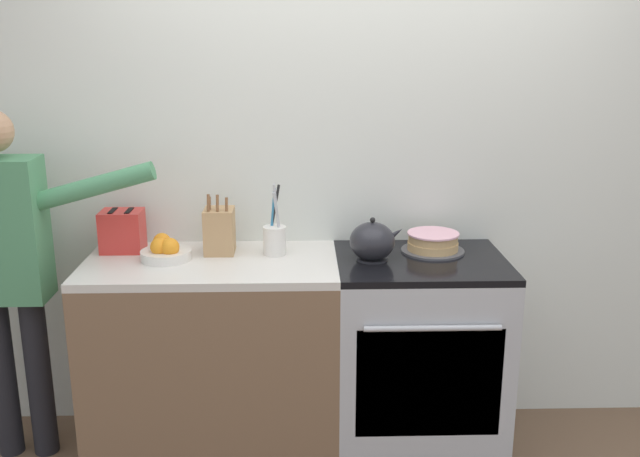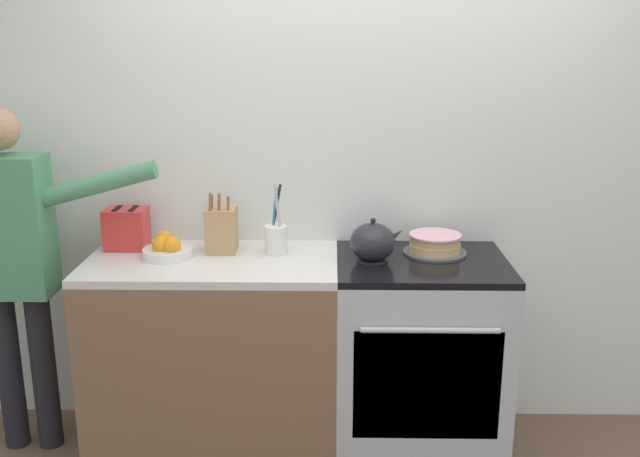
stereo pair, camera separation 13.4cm
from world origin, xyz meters
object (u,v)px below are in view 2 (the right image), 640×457
at_px(stove_range, 419,356).
at_px(fruit_bowl, 167,249).
at_px(utensil_crock, 276,237).
at_px(person_baker, 15,254).
at_px(layer_cake, 435,244).
at_px(tea_kettle, 373,242).
at_px(knife_block, 221,229).
at_px(toaster, 127,228).

xyz_separation_m(stove_range, fruit_bowl, (-1.12, 0.03, 0.50)).
relative_size(utensil_crock, fruit_bowl, 1.49).
bearing_deg(person_baker, utensil_crock, -8.01).
xyz_separation_m(layer_cake, person_baker, (-1.86, -0.12, -0.02)).
height_order(layer_cake, person_baker, person_baker).
height_order(tea_kettle, knife_block, knife_block).
bearing_deg(layer_cake, person_baker, -176.42).
bearing_deg(layer_cake, knife_block, 179.17).
bearing_deg(person_baker, stove_range, -12.70).
distance_m(layer_cake, knife_block, 0.97).
bearing_deg(knife_block, stove_range, -7.65).
height_order(stove_range, fruit_bowl, fruit_bowl).
distance_m(stove_range, layer_cake, 0.52).
bearing_deg(knife_block, person_baker, -171.72).
bearing_deg(toaster, knife_block, -5.62).
distance_m(layer_cake, person_baker, 1.86).
relative_size(fruit_bowl, toaster, 1.10).
bearing_deg(person_baker, fruit_bowl, -10.00).
distance_m(fruit_bowl, toaster, 0.26).
relative_size(layer_cake, knife_block, 1.03).
xyz_separation_m(stove_range, utensil_crock, (-0.65, 0.09, 0.53)).
bearing_deg(tea_kettle, utensil_crock, 167.64).
xyz_separation_m(layer_cake, toaster, (-1.41, 0.06, 0.05)).
bearing_deg(fruit_bowl, tea_kettle, -1.85).
distance_m(stove_range, knife_block, 1.06).
relative_size(knife_block, toaster, 1.38).
distance_m(toaster, person_baker, 0.49).
height_order(stove_range, knife_block, knife_block).
bearing_deg(toaster, person_baker, -158.90).
distance_m(knife_block, utensil_crock, 0.25).
height_order(fruit_bowl, toaster, toaster).
height_order(stove_range, person_baker, person_baker).
bearing_deg(toaster, tea_kettle, -8.51).
height_order(stove_range, layer_cake, layer_cake).
bearing_deg(toaster, layer_cake, -2.35).
distance_m(stove_range, utensil_crock, 0.84).
bearing_deg(knife_block, layer_cake, -0.83).
relative_size(stove_range, layer_cake, 3.21).
bearing_deg(utensil_crock, knife_block, 173.09).
bearing_deg(utensil_crock, fruit_bowl, -172.25).
distance_m(tea_kettle, toaster, 1.13).
bearing_deg(layer_cake, utensil_crock, -178.71).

